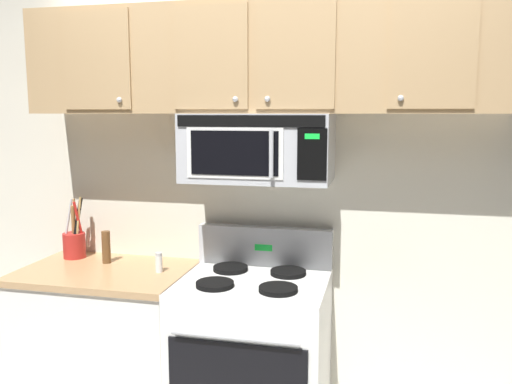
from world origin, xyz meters
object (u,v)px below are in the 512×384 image
(utensil_crock_red, at_px, (75,242))
(salt_shaker, at_px, (159,263))
(pepper_mill, at_px, (106,247))
(over_range_microwave, at_px, (258,148))
(stove_range, at_px, (253,359))

(utensil_crock_red, height_order, salt_shaker, utensil_crock_red)
(utensil_crock_red, height_order, pepper_mill, utensil_crock_red)
(salt_shaker, bearing_deg, over_range_microwave, 10.54)
(over_range_microwave, xyz_separation_m, pepper_mill, (-0.89, -0.00, -0.58))
(over_range_microwave, distance_m, utensil_crock_red, 1.27)
(stove_range, bearing_deg, over_range_microwave, 90.14)
(stove_range, relative_size, over_range_microwave, 1.47)
(stove_range, distance_m, pepper_mill, 1.04)
(utensil_crock_red, bearing_deg, stove_range, -8.87)
(stove_range, xyz_separation_m, pepper_mill, (-0.89, 0.12, 0.53))
(stove_range, bearing_deg, pepper_mill, 172.62)
(stove_range, height_order, utensil_crock_red, utensil_crock_red)
(stove_range, bearing_deg, utensil_crock_red, 171.13)
(stove_range, bearing_deg, salt_shaker, 178.03)
(salt_shaker, relative_size, pepper_mill, 0.58)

